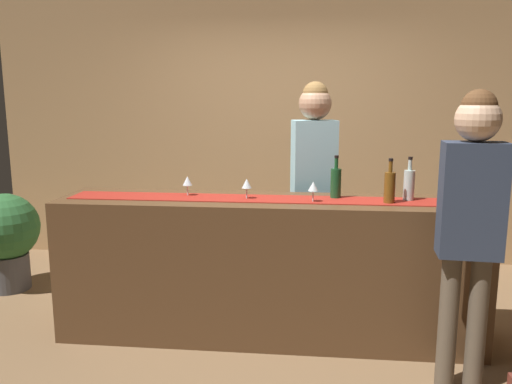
{
  "coord_description": "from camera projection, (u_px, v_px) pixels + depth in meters",
  "views": [
    {
      "loc": [
        0.29,
        -3.54,
        1.71
      ],
      "look_at": [
        -0.08,
        0.0,
        1.05
      ],
      "focal_mm": 36.57,
      "sensor_mm": 36.0,
      "label": 1
    }
  ],
  "objects": [
    {
      "name": "potted_plant_tall",
      "position": [
        5.0,
        235.0,
        4.6
      ],
      "size": [
        0.59,
        0.59,
        0.87
      ],
      "color": "#4C4C51",
      "rests_on": "ground"
    },
    {
      "name": "bartender",
      "position": [
        314.0,
        168.0,
        4.13
      ],
      "size": [
        0.38,
        0.27,
        1.82
      ],
      "rotation": [
        0.0,
        0.0,
        3.36
      ],
      "color": "#26262B",
      "rests_on": "ground"
    },
    {
      "name": "wine_bottle_amber",
      "position": [
        390.0,
        187.0,
        3.46
      ],
      "size": [
        0.07,
        0.07,
        0.3
      ],
      "color": "brown",
      "rests_on": "bar_counter"
    },
    {
      "name": "wine_glass_mid_counter",
      "position": [
        313.0,
        187.0,
        3.49
      ],
      "size": [
        0.07,
        0.07,
        0.14
      ],
      "color": "silver",
      "rests_on": "bar_counter"
    },
    {
      "name": "wine_bottle_clear",
      "position": [
        409.0,
        184.0,
        3.55
      ],
      "size": [
        0.07,
        0.07,
        0.3
      ],
      "color": "#B2C6C1",
      "rests_on": "bar_counter"
    },
    {
      "name": "wine_glass_near_customer",
      "position": [
        187.0,
        182.0,
        3.72
      ],
      "size": [
        0.07,
        0.07,
        0.14
      ],
      "color": "silver",
      "rests_on": "bar_counter"
    },
    {
      "name": "wine_bottle_green",
      "position": [
        336.0,
        182.0,
        3.63
      ],
      "size": [
        0.07,
        0.07,
        0.3
      ],
      "color": "#194723",
      "rests_on": "bar_counter"
    },
    {
      "name": "ground_plane",
      "position": [
        267.0,
        334.0,
        3.8
      ],
      "size": [
        10.0,
        10.0,
        0.0
      ],
      "primitive_type": "plane",
      "color": "brown"
    },
    {
      "name": "wine_glass_far_end",
      "position": [
        247.0,
        184.0,
        3.6
      ],
      "size": [
        0.07,
        0.07,
        0.14
      ],
      "color": "silver",
      "rests_on": "bar_counter"
    },
    {
      "name": "bar_counter",
      "position": [
        268.0,
        268.0,
        3.71
      ],
      "size": [
        2.94,
        0.6,
        1.0
      ],
      "primitive_type": "cube",
      "color": "#543821",
      "rests_on": "ground"
    },
    {
      "name": "back_wall",
      "position": [
        283.0,
        121.0,
        5.39
      ],
      "size": [
        6.0,
        0.12,
        2.9
      ],
      "primitive_type": "cube",
      "color": "tan",
      "rests_on": "ground"
    },
    {
      "name": "customer_sipping",
      "position": [
        471.0,
        209.0,
        2.91
      ],
      "size": [
        0.35,
        0.25,
        1.75
      ],
      "rotation": [
        0.0,
        0.0,
        -0.08
      ],
      "color": "brown",
      "rests_on": "ground"
    },
    {
      "name": "counter_runner_cloth",
      "position": [
        268.0,
        199.0,
        3.62
      ],
      "size": [
        2.8,
        0.28,
        0.01
      ],
      "primitive_type": "cube",
      "color": "maroon",
      "rests_on": "bar_counter"
    }
  ]
}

